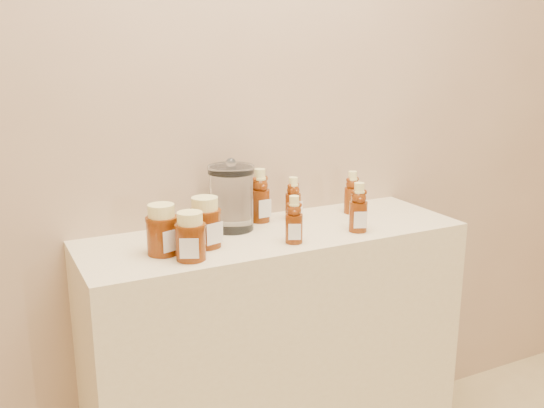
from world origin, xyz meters
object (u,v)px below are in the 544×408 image
display_table (275,362)px  bear_bottle_front_left (294,216)px  honey_jar_left (162,229)px  glass_canister (231,195)px  bear_bottle_back_left (260,192)px

display_table → bear_bottle_front_left: 0.54m
display_table → honey_jar_left: 0.64m
bear_bottle_front_left → honey_jar_left: (-0.37, 0.08, -0.01)m
display_table → bear_bottle_front_left: bear_bottle_front_left is taller
glass_canister → bear_bottle_back_left: bearing=18.2°
honey_jar_left → glass_canister: 0.29m
display_table → glass_canister: size_ratio=5.43×
bear_bottle_back_left → bear_bottle_front_left: size_ratio=1.25×
bear_bottle_back_left → bear_bottle_front_left: bear_bottle_back_left is taller
bear_bottle_back_left → bear_bottle_front_left: bearing=-95.6°
bear_bottle_back_left → glass_canister: bearing=-165.9°
bear_bottle_front_left → glass_canister: (-0.11, 0.20, 0.03)m
bear_bottle_front_left → honey_jar_left: size_ratio=1.13×
honey_jar_left → glass_canister: bearing=8.7°
bear_bottle_back_left → glass_canister: glass_canister is taller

